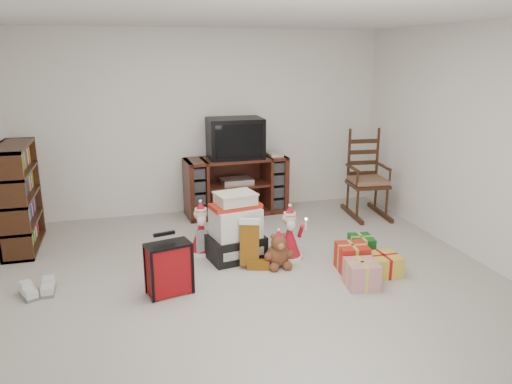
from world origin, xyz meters
The scene contains 13 objects.
room centered at (0.00, 0.00, 1.25)m, with size 5.01×5.01×2.51m.
tv_stand centered at (0.35, 2.22, 0.40)m, with size 1.42×0.58×0.80m.
bookshelf centered at (-2.31, 1.64, 0.58)m, with size 0.33×0.99×1.21m.
rocking_chair centered at (2.07, 1.72, 0.42)m, with size 0.57×0.86×1.23m.
gift_pile centered at (-0.02, 0.66, 0.32)m, with size 0.65×0.52×0.73m.
red_suitcase centered at (-0.80, 0.01, 0.26)m, with size 0.42×0.29×0.59m.
stocking centered at (0.07, 0.38, 0.27)m, with size 0.25×0.11×0.54m, color #0C6C12, non-canonical shape.
teddy_bear centered at (0.36, 0.32, 0.16)m, with size 0.25×0.22×0.37m.
santa_figurine centered at (0.55, 0.51, 0.23)m, with size 0.30×0.28×0.61m.
mrs_claus_figurine centered at (-0.35, 0.91, 0.23)m, with size 0.30×0.28×0.61m.
sneaker_pair centered at (-1.99, 0.31, 0.05)m, with size 0.34×0.29×0.09m.
gift_cluster centered at (1.19, -0.03, 0.14)m, with size 0.61×0.93×0.28m.
crt_television centered at (0.35, 2.24, 1.07)m, with size 0.74×0.55×0.54m.
Camera 1 is at (-1.15, -4.30, 2.18)m, focal length 35.00 mm.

